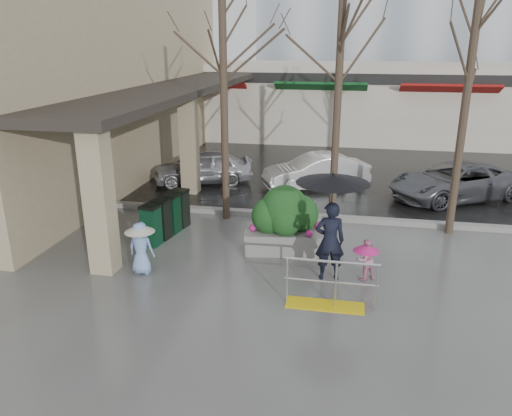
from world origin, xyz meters
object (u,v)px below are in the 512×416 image
(car_a, at_px, (203,167))
(handrail, at_px, (329,290))
(woman, at_px, (331,213))
(tree_west, at_px, (223,44))
(planter, at_px, (285,220))
(tree_mideast, at_px, (472,54))
(tree_midwest, at_px, (341,38))
(child_pink, at_px, (366,256))
(car_b, at_px, (316,172))
(news_boxes, at_px, (166,216))
(car_c, at_px, (455,181))
(child_blue, at_px, (141,244))

(car_a, bearing_deg, handrail, 10.41)
(woman, bearing_deg, tree_west, -57.80)
(planter, bearing_deg, tree_mideast, 25.51)
(tree_midwest, bearing_deg, child_pink, -75.03)
(car_a, distance_m, car_b, 4.26)
(tree_mideast, relative_size, car_a, 1.76)
(handrail, bearing_deg, tree_midwest, 91.91)
(handrail, relative_size, car_a, 0.51)
(tree_west, height_order, tree_midwest, tree_midwest)
(tree_mideast, height_order, car_b, tree_mideast)
(child_pink, distance_m, car_b, 7.37)
(tree_west, bearing_deg, car_a, 116.53)
(tree_mideast, bearing_deg, news_boxes, -167.80)
(handrail, distance_m, car_b, 8.63)
(handrail, distance_m, planter, 3.02)
(child_pink, xyz_separation_m, planter, (-2.02, 1.29, 0.27))
(car_c, bearing_deg, planter, -72.71)
(planter, bearing_deg, tree_west, 134.69)
(woman, distance_m, child_blue, 4.41)
(handrail, distance_m, news_boxes, 5.59)
(handrail, height_order, car_a, car_a)
(handrail, height_order, car_b, car_b)
(tree_midwest, bearing_deg, car_c, 40.05)
(planter, distance_m, news_boxes, 3.40)
(tree_mideast, distance_m, child_pink, 5.98)
(tree_midwest, xyz_separation_m, child_pink, (0.91, -3.40, -4.67))
(news_boxes, bearing_deg, planter, 3.19)
(handrail, height_order, news_boxes, news_boxes)
(tree_mideast, bearing_deg, tree_west, -180.00)
(tree_midwest, bearing_deg, news_boxes, -159.43)
(handrail, bearing_deg, child_pink, 61.81)
(child_pink, height_order, car_c, car_c)
(tree_west, xyz_separation_m, child_blue, (-1.00, -4.06, -4.35))
(tree_west, relative_size, tree_midwest, 0.97)
(tree_west, height_order, woman, tree_west)
(tree_midwest, distance_m, woman, 5.07)
(woman, height_order, news_boxes, woman)
(woman, bearing_deg, child_blue, -3.81)
(child_blue, xyz_separation_m, planter, (3.08, 1.95, 0.10))
(child_pink, bearing_deg, handrail, 28.76)
(child_blue, bearing_deg, news_boxes, -79.04)
(tree_west, height_order, news_boxes, tree_west)
(woman, relative_size, car_c, 0.55)
(child_blue, xyz_separation_m, car_a, (-0.83, 7.72, -0.11))
(tree_west, height_order, child_pink, tree_west)
(child_blue, xyz_separation_m, car_c, (8.17, 7.40, -0.11))
(tree_midwest, distance_m, child_pink, 5.84)
(handrail, height_order, tree_west, tree_west)
(tree_west, height_order, planter, tree_west)
(woman, relative_size, car_a, 0.68)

